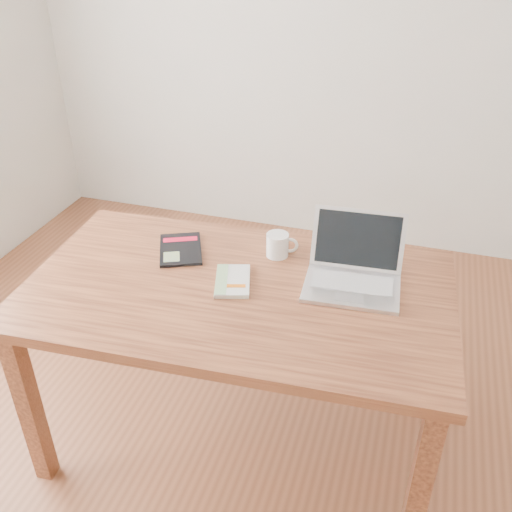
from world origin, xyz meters
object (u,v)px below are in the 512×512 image
(desk, at_px, (238,307))
(coffee_mug, at_px, (278,245))
(laptop, at_px, (354,270))
(white_guidebook, at_px, (232,281))
(black_guidebook, at_px, (181,249))

(desk, distance_m, coffee_mug, 0.29)
(laptop, bearing_deg, coffee_mug, 158.93)
(desk, height_order, white_guidebook, white_guidebook)
(white_guidebook, height_order, black_guidebook, white_guidebook)
(coffee_mug, bearing_deg, laptop, -30.98)
(laptop, relative_size, coffee_mug, 2.87)
(desk, xyz_separation_m, coffee_mug, (0.08, 0.24, 0.14))
(desk, relative_size, white_guidebook, 6.90)
(desk, distance_m, black_guidebook, 0.35)
(black_guidebook, relative_size, coffee_mug, 2.31)
(white_guidebook, distance_m, coffee_mug, 0.25)
(white_guidebook, xyz_separation_m, laptop, (0.40, 0.13, 0.04))
(coffee_mug, bearing_deg, black_guidebook, 178.15)
(white_guidebook, relative_size, black_guidebook, 0.79)
(white_guidebook, xyz_separation_m, coffee_mug, (0.10, 0.23, 0.04))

